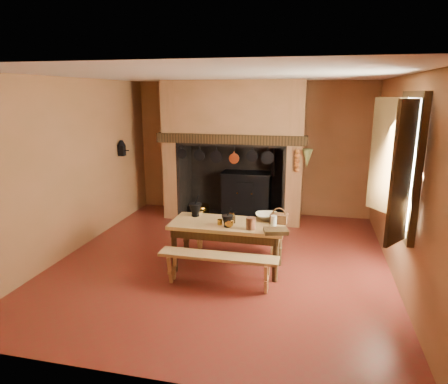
% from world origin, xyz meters
% --- Properties ---
extents(floor, '(5.50, 5.50, 0.00)m').
position_xyz_m(floor, '(0.00, 0.00, 0.00)').
color(floor, maroon).
rests_on(floor, ground).
extents(ceiling, '(5.50, 5.50, 0.00)m').
position_xyz_m(ceiling, '(0.00, 0.00, 2.80)').
color(ceiling, silver).
rests_on(ceiling, back_wall).
extents(back_wall, '(5.00, 0.02, 2.80)m').
position_xyz_m(back_wall, '(0.00, 2.75, 1.40)').
color(back_wall, '#9A613D').
rests_on(back_wall, floor).
extents(wall_left, '(0.02, 5.50, 2.80)m').
position_xyz_m(wall_left, '(-2.50, 0.00, 1.40)').
color(wall_left, '#9A613D').
rests_on(wall_left, floor).
extents(wall_right, '(0.02, 5.50, 2.80)m').
position_xyz_m(wall_right, '(2.50, 0.00, 1.40)').
color(wall_right, '#9A613D').
rests_on(wall_right, floor).
extents(wall_front, '(5.00, 0.02, 2.80)m').
position_xyz_m(wall_front, '(0.00, -2.75, 1.40)').
color(wall_front, '#9A613D').
rests_on(wall_front, floor).
extents(chimney_breast, '(2.95, 0.96, 2.80)m').
position_xyz_m(chimney_breast, '(-0.30, 2.31, 1.81)').
color(chimney_breast, '#9A613D').
rests_on(chimney_breast, floor).
extents(iron_range, '(1.12, 0.55, 1.60)m').
position_xyz_m(iron_range, '(-0.04, 2.45, 0.48)').
color(iron_range, black).
rests_on(iron_range, floor).
extents(hearth_pans, '(0.51, 0.62, 0.20)m').
position_xyz_m(hearth_pans, '(-1.05, 2.22, 0.09)').
color(hearth_pans, '#BA872B').
rests_on(hearth_pans, floor).
extents(hanging_pans, '(1.92, 0.29, 0.27)m').
position_xyz_m(hanging_pans, '(-0.34, 1.81, 1.36)').
color(hanging_pans, black).
rests_on(hanging_pans, chimney_breast).
extents(onion_string, '(0.12, 0.10, 0.46)m').
position_xyz_m(onion_string, '(1.00, 1.79, 1.33)').
color(onion_string, '#9B581C').
rests_on(onion_string, chimney_breast).
extents(herb_bunch, '(0.20, 0.20, 0.35)m').
position_xyz_m(herb_bunch, '(1.18, 1.79, 1.38)').
color(herb_bunch, '#606730').
rests_on(herb_bunch, chimney_breast).
extents(window, '(0.39, 1.75, 1.76)m').
position_xyz_m(window, '(2.35, -0.40, 1.70)').
color(window, white).
rests_on(window, wall_right).
extents(wall_coffee_mill, '(0.23, 0.16, 0.31)m').
position_xyz_m(wall_coffee_mill, '(-2.42, 1.55, 1.52)').
color(wall_coffee_mill, black).
rests_on(wall_coffee_mill, wall_left).
extents(work_table, '(1.66, 0.74, 0.72)m').
position_xyz_m(work_table, '(0.13, -0.25, 0.60)').
color(work_table, '#A6894C').
rests_on(work_table, floor).
extents(bench_front, '(1.62, 0.28, 0.45)m').
position_xyz_m(bench_front, '(0.13, -0.84, 0.34)').
color(bench_front, '#A6894C').
rests_on(bench_front, floor).
extents(bench_back, '(1.49, 0.26, 0.42)m').
position_xyz_m(bench_back, '(0.13, 0.35, 0.31)').
color(bench_back, '#A6894C').
rests_on(bench_back, floor).
extents(mortar_large, '(0.20, 0.20, 0.34)m').
position_xyz_m(mortar_large, '(-0.42, -0.06, 0.83)').
color(mortar_large, black).
rests_on(mortar_large, work_table).
extents(mortar_small, '(0.17, 0.17, 0.29)m').
position_xyz_m(mortar_small, '(0.17, -0.43, 0.81)').
color(mortar_small, black).
rests_on(mortar_small, work_table).
extents(coffee_grinder, '(0.16, 0.14, 0.17)m').
position_xyz_m(coffee_grinder, '(0.18, -0.22, 0.78)').
color(coffee_grinder, '#392712').
rests_on(coffee_grinder, work_table).
extents(brass_mug_a, '(0.08, 0.08, 0.08)m').
position_xyz_m(brass_mug_a, '(0.04, -0.37, 0.76)').
color(brass_mug_a, '#BA872B').
rests_on(brass_mug_a, work_table).
extents(brass_mug_b, '(0.09, 0.09, 0.10)m').
position_xyz_m(brass_mug_b, '(0.15, -0.22, 0.77)').
color(brass_mug_b, '#BA872B').
rests_on(brass_mug_b, work_table).
extents(mixing_bowl, '(0.42, 0.42, 0.09)m').
position_xyz_m(mixing_bowl, '(0.67, 0.04, 0.76)').
color(mixing_bowl, '#BDB391').
rests_on(mixing_bowl, work_table).
extents(stoneware_crock, '(0.15, 0.15, 0.17)m').
position_xyz_m(stoneware_crock, '(0.50, -0.46, 0.80)').
color(stoneware_crock, brown).
rests_on(stoneware_crock, work_table).
extents(glass_jar, '(0.10, 0.10, 0.15)m').
position_xyz_m(glass_jar, '(0.80, -0.26, 0.79)').
color(glass_jar, beige).
rests_on(glass_jar, work_table).
extents(wicker_basket, '(0.26, 0.20, 0.23)m').
position_xyz_m(wicker_basket, '(0.86, -0.10, 0.79)').
color(wicker_basket, '#482D15').
rests_on(wicker_basket, work_table).
extents(wooden_tray, '(0.36, 0.30, 0.05)m').
position_xyz_m(wooden_tray, '(0.86, -0.54, 0.74)').
color(wooden_tray, '#392712').
rests_on(wooden_tray, work_table).
extents(brass_cup, '(0.15, 0.15, 0.11)m').
position_xyz_m(brass_cup, '(0.19, -0.43, 0.77)').
color(brass_cup, '#BA872B').
rests_on(brass_cup, work_table).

